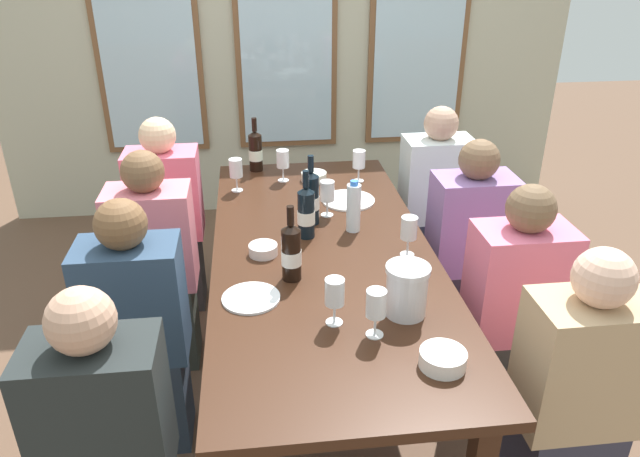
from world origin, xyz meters
TOP-DOWN VIEW (x-y plane):
  - ground_plane at (0.00, 0.00)m, footprint 12.00×12.00m
  - back_wall_with_windows at (0.00, 2.13)m, footprint 4.13×0.10m
  - dining_table at (0.00, 0.00)m, footprint 0.93×2.13m
  - white_plate_0 at (0.19, 0.48)m, footprint 0.27×0.27m
  - white_plate_1 at (-0.31, -0.36)m, footprint 0.21×0.21m
  - metal_pitcher at (0.23, -0.51)m, footprint 0.16×0.16m
  - wine_bottle_0 at (-0.02, 0.26)m, footprint 0.08×0.08m
  - wine_bottle_1 at (-0.15, -0.23)m, footprint 0.08×0.08m
  - wine_bottle_2 at (-0.06, 0.12)m, footprint 0.08×0.08m
  - wine_bottle_3 at (-0.26, 0.98)m, footprint 0.08×0.08m
  - tasting_bowl_0 at (-0.25, -0.02)m, footprint 0.12×0.12m
  - tasting_bowl_1 at (0.28, -0.80)m, footprint 0.15×0.15m
  - tasting_bowl_2 at (0.05, 0.78)m, footprint 0.14×0.14m
  - water_bottle at (0.16, 0.16)m, footprint 0.06×0.06m
  - wine_glass_0 at (0.10, -0.62)m, footprint 0.07×0.07m
  - wine_glass_1 at (0.06, 0.33)m, footprint 0.07×0.07m
  - wine_glass_2 at (0.34, -0.10)m, footprint 0.07×0.07m
  - wine_glass_3 at (0.29, 0.74)m, footprint 0.07×0.07m
  - wine_glass_4 at (-0.36, 0.69)m, footprint 0.07×0.07m
  - wine_glass_5 at (-0.03, -0.54)m, footprint 0.07×0.07m
  - wine_glass_6 at (-0.12, 0.80)m, footprint 0.07×0.07m
  - seated_person_0 at (-0.76, 0.81)m, footprint 0.38×0.24m
  - seated_person_1 at (0.76, 0.84)m, footprint 0.38×0.24m
  - seated_person_2 at (-0.76, -0.83)m, footprint 0.38×0.24m
  - seated_person_3 at (0.76, -0.79)m, footprint 0.38×0.24m
  - seated_person_4 at (-0.76, -0.24)m, footprint 0.38×0.24m
  - seated_person_5 at (0.76, -0.28)m, footprint 0.38×0.24m
  - seated_person_6 at (-0.76, 0.29)m, footprint 0.38×0.24m
  - seated_person_7 at (0.76, 0.26)m, footprint 0.38×0.24m

SIDE VIEW (x-z plane):
  - ground_plane at x=0.00m, z-range 0.00..0.00m
  - seated_person_0 at x=-0.76m, z-range -0.03..1.08m
  - seated_person_1 at x=0.76m, z-range -0.03..1.08m
  - seated_person_2 at x=-0.76m, z-range -0.03..1.08m
  - seated_person_3 at x=0.76m, z-range -0.03..1.08m
  - seated_person_4 at x=-0.76m, z-range -0.03..1.08m
  - seated_person_5 at x=0.76m, z-range -0.03..1.08m
  - seated_person_6 at x=-0.76m, z-range -0.03..1.08m
  - seated_person_7 at x=0.76m, z-range -0.03..1.08m
  - dining_table at x=0.00m, z-range 0.30..1.04m
  - white_plate_0 at x=0.19m, z-range 0.74..0.75m
  - white_plate_1 at x=-0.31m, z-range 0.74..0.75m
  - tasting_bowl_0 at x=-0.25m, z-range 0.74..0.79m
  - tasting_bowl_2 at x=0.05m, z-range 0.74..0.79m
  - tasting_bowl_1 at x=0.28m, z-range 0.74..0.79m
  - metal_pitcher at x=0.23m, z-range 0.74..0.93m
  - water_bottle at x=0.16m, z-range 0.73..0.97m
  - wine_bottle_3 at x=-0.26m, z-range 0.70..1.01m
  - wine_glass_1 at x=0.06m, z-range 0.77..0.94m
  - wine_glass_5 at x=-0.03m, z-range 0.77..0.94m
  - wine_bottle_1 at x=-0.15m, z-range 0.70..1.01m
  - wine_glass_4 at x=-0.36m, z-range 0.77..0.94m
  - wine_glass_0 at x=0.10m, z-range 0.77..0.94m
  - wine_glass_6 at x=-0.12m, z-range 0.77..0.94m
  - wine_bottle_2 at x=-0.06m, z-range 0.70..1.01m
  - wine_glass_2 at x=0.34m, z-range 0.77..0.95m
  - wine_glass_3 at x=0.29m, z-range 0.77..0.95m
  - wine_bottle_0 at x=-0.02m, z-range 0.70..1.03m
  - back_wall_with_windows at x=0.00m, z-range 0.00..2.90m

